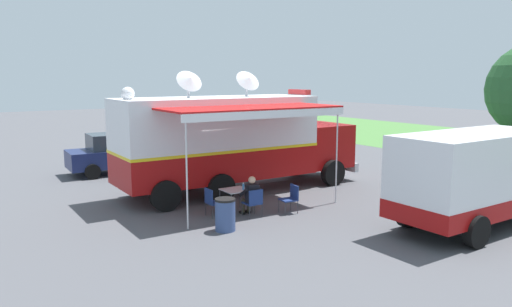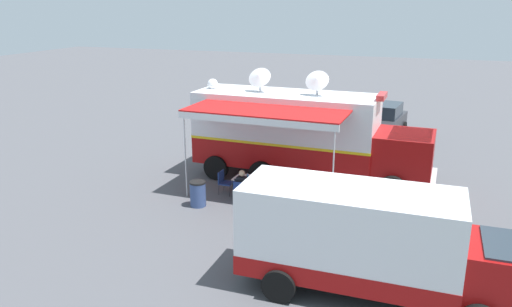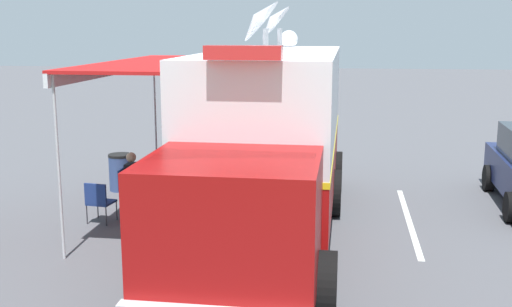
{
  "view_description": "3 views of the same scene",
  "coord_description": "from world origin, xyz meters",
  "views": [
    {
      "loc": [
        15.45,
        -8.74,
        4.24
      ],
      "look_at": [
        1.2,
        0.89,
        1.55
      ],
      "focal_mm": 34.84,
      "sensor_mm": 36.0,
      "label": 1
    },
    {
      "loc": [
        18.87,
        5.51,
        6.93
      ],
      "look_at": [
        1.96,
        -0.55,
        1.51
      ],
      "focal_mm": 35.28,
      "sensor_mm": 36.0,
      "label": 2
    },
    {
      "loc": [
        -1.13,
        12.46,
        3.97
      ],
      "look_at": [
        0.41,
        -0.45,
        1.33
      ],
      "focal_mm": 43.65,
      "sensor_mm": 36.0,
      "label": 3
    }
  ],
  "objects": [
    {
      "name": "folding_table",
      "position": [
        2.53,
        -0.77,
        0.67
      ],
      "size": [
        0.82,
        0.82,
        0.73
      ],
      "color": "silver",
      "rests_on": "ground"
    },
    {
      "name": "water_bottle",
      "position": [
        2.71,
        -0.6,
        0.83
      ],
      "size": [
        0.07,
        0.07,
        0.22
      ],
      "color": "#4C99D8",
      "rests_on": "folding_table"
    },
    {
      "name": "ground_plane",
      "position": [
        0.0,
        0.0,
        0.0
      ],
      "size": [
        100.0,
        100.0,
        0.0
      ],
      "primitive_type": "plane",
      "color": "#515156"
    },
    {
      "name": "folding_chair_beside_table",
      "position": [
        2.55,
        -1.62,
        0.51
      ],
      "size": [
        0.49,
        0.49,
        0.87
      ],
      "color": "navy",
      "rests_on": "ground"
    },
    {
      "name": "trash_bin",
      "position": [
        3.98,
        -2.01,
        0.46
      ],
      "size": [
        0.57,
        0.57,
        0.91
      ],
      "color": "#384C7F",
      "rests_on": "ground"
    },
    {
      "name": "lot_stripe",
      "position": [
        -2.84,
        -0.36,
        0.0
      ],
      "size": [
        0.24,
        4.8,
        0.01
      ],
      "primitive_type": "cube",
      "rotation": [
        0.0,
        0.0,
        -0.03
      ],
      "color": "silver",
      "rests_on": "ground"
    },
    {
      "name": "car_behind_truck",
      "position": [
        -8.11,
        3.05,
        0.88
      ],
      "size": [
        4.39,
        2.41,
        1.76
      ],
      "color": "#2D2D33",
      "rests_on": "ground"
    },
    {
      "name": "folding_chair_spare_by_truck",
      "position": [
        3.53,
        0.64,
        0.51
      ],
      "size": [
        0.55,
        0.55,
        0.87
      ],
      "color": "navy",
      "rests_on": "ground"
    },
    {
      "name": "seated_responder",
      "position": [
        3.14,
        -0.62,
        0.65
      ],
      "size": [
        0.67,
        0.56,
        1.25
      ],
      "color": "black",
      "rests_on": "ground"
    },
    {
      "name": "support_truck",
      "position": [
        7.64,
        4.41,
        1.39
      ],
      "size": [
        2.37,
        6.81,
        2.7
      ],
      "color": "white",
      "rests_on": "ground"
    },
    {
      "name": "car_far_corner",
      "position": [
        -5.89,
        -1.73,
        0.88
      ],
      "size": [
        2.23,
        4.31,
        1.76
      ],
      "color": "navy",
      "rests_on": "ground"
    },
    {
      "name": "folding_chair_at_table",
      "position": [
        3.33,
        -0.63,
        0.51
      ],
      "size": [
        0.49,
        0.49,
        0.87
      ],
      "color": "navy",
      "rests_on": "ground"
    },
    {
      "name": "command_truck",
      "position": [
        0.05,
        0.75,
        1.95
      ],
      "size": [
        5.0,
        9.55,
        4.53
      ],
      "color": "#9E0F0F",
      "rests_on": "ground"
    }
  ]
}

